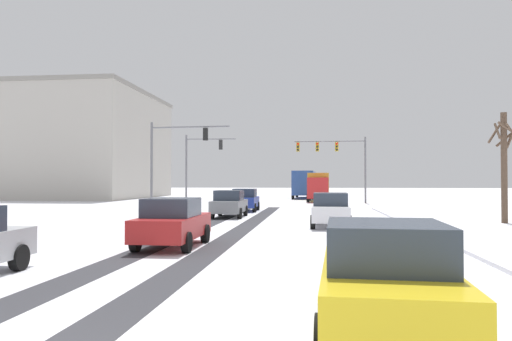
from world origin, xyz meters
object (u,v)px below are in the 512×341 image
traffic_signal_far_right (336,154)px  car_blue_lead (245,200)px  car_red_fourth (173,222)px  office_building_far_left_block (75,145)px  traffic_signal_near_left (173,150)px  car_yellow_cab_sixth (385,280)px  car_grey_second (229,204)px  bare_tree_sidewalk_mid (505,161)px  box_truck_delivery (318,186)px  bus_oncoming (304,182)px  traffic_signal_far_left (199,158)px  car_white_third (330,210)px

traffic_signal_far_right → car_blue_lead: 16.02m
car_red_fourth → office_building_far_left_block: office_building_far_left_block is taller
traffic_signal_near_left → traffic_signal_far_right: (12.48, 14.04, 0.40)m
traffic_signal_far_right → traffic_signal_near_left: bearing=-131.6°
traffic_signal_near_left → car_yellow_cab_sixth: bearing=-68.2°
traffic_signal_near_left → car_red_fourth: traffic_signal_near_left is taller
car_grey_second → bare_tree_sidewalk_mid: size_ratio=0.71×
car_blue_lead → box_truck_delivery: 18.24m
car_yellow_cab_sixth → box_truck_delivery: size_ratio=0.56×
traffic_signal_far_right → box_truck_delivery: 5.14m
traffic_signal_near_left → car_grey_second: (5.16, -5.64, -3.61)m
car_grey_second → bus_oncoming: bearing=83.3°
car_grey_second → box_truck_delivery: (5.58, 23.32, 0.82)m
traffic_signal_near_left → traffic_signal_far_left: bearing=92.2°
car_blue_lead → bare_tree_sidewalk_mid: 17.14m
traffic_signal_far_right → box_truck_delivery: size_ratio=0.94×
car_grey_second → office_building_far_left_block: bearing=129.1°
traffic_signal_near_left → car_red_fourth: (5.54, -19.04, -3.61)m
car_grey_second → car_red_fourth: 13.41m
car_white_third → car_grey_second: bearing=136.3°
box_truck_delivery → bare_tree_sidewalk_mid: size_ratio=1.30×
car_white_third → bus_oncoming: 39.08m
car_red_fourth → office_building_far_left_block: 52.87m
traffic_signal_far_right → car_red_fourth: bearing=-101.8°
bare_tree_sidewalk_mid → box_truck_delivery: bearing=109.9°
car_white_third → office_building_far_left_block: size_ratio=0.19×
traffic_signal_far_left → car_blue_lead: (5.68, -9.87, -3.53)m
traffic_signal_far_right → office_building_far_left_block: size_ratio=0.31×
car_white_third → traffic_signal_far_right: bearing=86.6°
traffic_signal_near_left → bus_oncoming: bearing=71.9°
traffic_signal_near_left → box_truck_delivery: bearing=58.7°
bus_oncoming → box_truck_delivery: (1.63, -10.13, -0.36)m
traffic_signal_near_left → car_yellow_cab_sixth: (11.15, -27.90, -3.61)m
car_blue_lead → car_white_third: same height
traffic_signal_near_left → car_red_fourth: size_ratio=1.58×
car_yellow_cab_sixth → bare_tree_sidewalk_mid: (8.92, 19.83, 2.41)m
traffic_signal_far_right → car_red_fourth: 34.04m
traffic_signal_far_right → traffic_signal_far_left: bearing=-163.2°
car_white_third → bus_oncoming: bearing=92.7°
car_white_third → bare_tree_sidewalk_mid: bearing=19.1°
bare_tree_sidewalk_mid → car_yellow_cab_sixth: bearing=-114.2°
traffic_signal_far_right → car_grey_second: traffic_signal_far_right is taller
traffic_signal_near_left → car_blue_lead: traffic_signal_near_left is taller
box_truck_delivery → traffic_signal_far_right: bearing=-64.5°
traffic_signal_far_right → bus_oncoming: traffic_signal_far_right is taller
traffic_signal_far_left → office_building_far_left_block: bearing=141.6°
traffic_signal_near_left → bus_oncoming: 29.36m
car_grey_second → car_yellow_cab_sixth: 23.05m
car_blue_lead → traffic_signal_near_left: bearing=-176.9°
car_red_fourth → car_grey_second: bearing=91.6°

